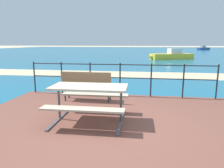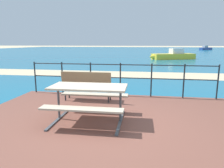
{
  "view_description": "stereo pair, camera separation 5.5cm",
  "coord_description": "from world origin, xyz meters",
  "px_view_note": "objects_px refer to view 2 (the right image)",
  "views": [
    {
      "loc": [
        0.7,
        -4.04,
        1.75
      ],
      "look_at": [
        -0.13,
        1.55,
        0.62
      ],
      "focal_mm": 33.15,
      "sensor_mm": 36.0,
      "label": 1
    },
    {
      "loc": [
        0.76,
        -4.04,
        1.75
      ],
      "look_at": [
        -0.13,
        1.55,
        0.62
      ],
      "focal_mm": 33.15,
      "sensor_mm": 36.0,
      "label": 2
    }
  ],
  "objects_px": {
    "picnic_table": "(89,94)",
    "boat_near": "(173,56)",
    "park_bench": "(87,83)",
    "boat_mid": "(206,48)"
  },
  "relations": [
    {
      "from": "boat_mid",
      "to": "park_bench",
      "type": "bearing_deg",
      "value": -152.75
    },
    {
      "from": "boat_near",
      "to": "boat_mid",
      "type": "height_order",
      "value": "boat_near"
    },
    {
      "from": "picnic_table",
      "to": "boat_mid",
      "type": "height_order",
      "value": "boat_mid"
    },
    {
      "from": "picnic_table",
      "to": "boat_near",
      "type": "relative_size",
      "value": 0.32
    },
    {
      "from": "park_bench",
      "to": "boat_mid",
      "type": "relative_size",
      "value": 0.37
    },
    {
      "from": "park_bench",
      "to": "boat_mid",
      "type": "xyz_separation_m",
      "value": [
        16.69,
        49.57,
        -0.2
      ]
    },
    {
      "from": "picnic_table",
      "to": "boat_near",
      "type": "xyz_separation_m",
      "value": [
        4.2,
        19.1,
        -0.27
      ]
    },
    {
      "from": "boat_near",
      "to": "park_bench",
      "type": "bearing_deg",
      "value": 52.42
    },
    {
      "from": "picnic_table",
      "to": "park_bench",
      "type": "relative_size",
      "value": 1.12
    },
    {
      "from": "boat_near",
      "to": "boat_mid",
      "type": "xyz_separation_m",
      "value": [
        12.02,
        31.98,
        0.0
      ]
    }
  ]
}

